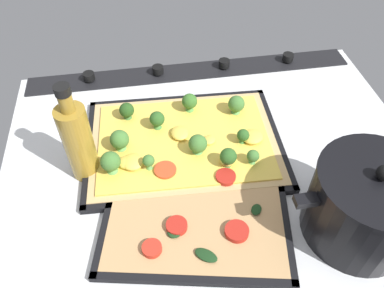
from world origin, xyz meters
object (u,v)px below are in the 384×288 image
object	(u,v)px
baking_tray_front	(184,145)
oil_bottle	(78,140)
broccoli_pizza	(182,140)
cooking_pot	(366,205)
baking_tray_back	(196,215)
veggie_pizza_back	(196,212)

from	to	relation	value
baking_tray_front	oil_bottle	bearing A→B (deg)	10.55
broccoli_pizza	cooking_pot	world-z (taller)	cooking_pot
broccoli_pizza	baking_tray_back	bearing A→B (deg)	90.00
baking_tray_back	veggie_pizza_back	xyz separation A→B (cm)	(0.00, -0.03, 0.69)
baking_tray_back	cooking_pot	world-z (taller)	cooking_pot
veggie_pizza_back	cooking_pot	bearing A→B (deg)	165.69
baking_tray_back	baking_tray_front	bearing A→B (deg)	-91.36
baking_tray_front	broccoli_pizza	distance (cm)	1.63
baking_tray_front	baking_tray_back	xyz separation A→B (cm)	(0.41, 17.34, 0.01)
baking_tray_front	baking_tray_back	world-z (taller)	same
baking_tray_back	cooking_pot	distance (cm)	28.27
cooking_pot	veggie_pizza_back	bearing A→B (deg)	-14.31
broccoli_pizza	cooking_pot	distance (cm)	36.14
baking_tray_front	baking_tray_back	bearing A→B (deg)	88.64
baking_tray_front	baking_tray_back	size ratio (longest dim) A/B	1.12
broccoli_pizza	veggie_pizza_back	world-z (taller)	broccoli_pizza
broccoli_pizza	baking_tray_back	world-z (taller)	broccoli_pizza
veggie_pizza_back	oil_bottle	bearing A→B (deg)	-35.04
veggie_pizza_back	oil_bottle	size ratio (longest dim) A/B	1.62
baking_tray_front	oil_bottle	distance (cm)	21.84
cooking_pot	oil_bottle	distance (cm)	50.40
broccoli_pizza	oil_bottle	xyz separation A→B (cm)	(19.42, 3.49, 6.78)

